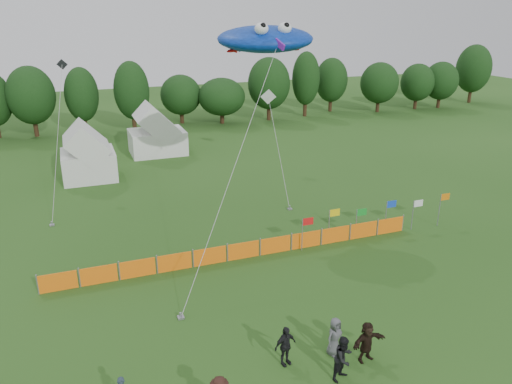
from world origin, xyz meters
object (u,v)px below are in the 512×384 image
object	(u,v)px
spectator_b	(344,358)
spectator_e	(335,337)
spectator_d	(285,346)
tent_right	(157,134)
spectator_f	(367,342)
tent_left	(88,156)
barrier_fence	(243,250)
stingray_kite	(263,39)

from	to	relation	value
spectator_b	spectator_e	bearing A→B (deg)	49.71
spectator_d	spectator_e	xyz separation A→B (m)	(2.17, -0.14, -0.02)
spectator_b	spectator_d	distance (m)	2.35
spectator_d	spectator_e	bearing A→B (deg)	-17.47
tent_right	spectator_f	distance (m)	34.55
tent_left	barrier_fence	bearing A→B (deg)	-68.19
spectator_d	spectator_e	size ratio (longest dim) A/B	1.02
spectator_d	tent_right	bearing A→B (deg)	74.64
tent_right	stingray_kite	world-z (taller)	stingray_kite
tent_left	barrier_fence	distance (m)	19.91
spectator_e	stingray_kite	world-z (taller)	stingray_kite
barrier_fence	spectator_e	xyz separation A→B (m)	(0.71, -9.38, 0.35)
spectator_d	spectator_f	xyz separation A→B (m)	(3.19, -0.94, 0.01)
tent_right	spectator_f	bearing A→B (deg)	-86.25
tent_left	spectator_e	distance (m)	28.98
barrier_fence	tent_right	bearing A→B (deg)	91.24
spectator_d	spectator_e	world-z (taller)	spectator_d
tent_left	spectator_e	world-z (taller)	tent_left
tent_left	tent_right	bearing A→B (deg)	40.46
spectator_b	tent_right	bearing A→B (deg)	67.02
spectator_d	spectator_e	distance (m)	2.17
barrier_fence	spectator_d	size ratio (longest dim) A/B	12.60
barrier_fence	spectator_b	distance (m)	10.80
spectator_b	stingray_kite	distance (m)	20.38
tent_left	spectator_b	xyz separation A→B (m)	(7.69, -29.22, -1.02)
stingray_kite	tent_left	bearing A→B (deg)	131.74
tent_right	spectator_f	world-z (taller)	tent_right
tent_right	stingray_kite	xyz separation A→B (m)	(4.11, -18.13, 9.87)
spectator_b	spectator_f	size ratio (longest dim) A/B	1.06
barrier_fence	tent_left	bearing A→B (deg)	111.81
tent_right	spectator_b	world-z (taller)	tent_right
tent_right	stingray_kite	distance (m)	21.05
stingray_kite	spectator_b	bearing A→B (deg)	-100.94
spectator_b	stingray_kite	bearing A→B (deg)	54.72
tent_left	barrier_fence	world-z (taller)	tent_left
tent_left	spectator_e	bearing A→B (deg)	-73.78
tent_left	spectator_d	size ratio (longest dim) A/B	2.52
tent_right	tent_left	bearing A→B (deg)	-139.54
spectator_b	spectator_d	bearing A→B (deg)	114.28
barrier_fence	spectator_e	size ratio (longest dim) A/B	12.91
spectator_e	spectator_f	world-z (taller)	spectator_f
barrier_fence	spectator_f	bearing A→B (deg)	-80.32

